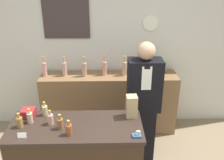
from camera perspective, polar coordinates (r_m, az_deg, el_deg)
The scene contains 21 objects.
back_wall at distance 4.04m, azimuth -1.70°, elevation 7.48°, with size 5.20×0.09×2.70m.
back_shelf at distance 4.12m, azimuth -0.64°, elevation -5.24°, with size 2.15×0.44×0.98m.
display_counter at distance 3.08m, azimuth -7.79°, elevation -17.47°, with size 1.46×0.63×0.94m.
shopkeeper at distance 3.35m, azimuth 7.15°, elevation -5.65°, with size 0.43×0.27×1.71m.
potted_plant at distance 3.95m, azimuth 10.49°, elevation 3.44°, with size 0.23×0.23×0.30m.
paper_bag at distance 2.86m, azimuth 4.50°, elevation -6.03°, with size 0.13×0.13×0.26m.
tape_dispenser at distance 2.60m, azimuth 5.79°, elevation -12.35°, with size 0.09×0.06×0.07m.
price_card_left at distance 2.73m, azimuth -19.91°, elevation -11.82°, with size 0.09×0.02×0.06m.
gift_box at distance 3.05m, azimuth -18.53°, elevation -7.13°, with size 0.15×0.15×0.10m.
counter_bottle_0 at distance 2.88m, azimuth -20.37°, elevation -8.98°, with size 0.07×0.07×0.17m.
counter_bottle_1 at distance 2.93m, azimuth -18.27°, elevation -8.10°, with size 0.07×0.07×0.17m.
counter_bottle_2 at distance 3.02m, azimuth -15.11°, elevation -6.67°, with size 0.07×0.07×0.17m.
counter_bottle_3 at distance 2.84m, azimuth -13.90°, elevation -8.65°, with size 0.07×0.07×0.17m.
counter_bottle_4 at distance 2.74m, azimuth -11.76°, elevation -9.67°, with size 0.07×0.07×0.17m.
counter_bottle_5 at distance 2.63m, azimuth -9.81°, elevation -11.07°, with size 0.07×0.07×0.17m.
shelf_bottle_0 at distance 3.98m, azimuth -15.18°, elevation 2.48°, with size 0.07×0.07×0.31m.
shelf_bottle_1 at distance 3.92m, azimuth -10.79°, elevation 2.58°, with size 0.07×0.07×0.31m.
shelf_bottle_2 at distance 3.86m, azimuth -6.32°, elevation 2.53°, with size 0.07×0.07×0.31m.
shelf_bottle_3 at distance 3.88m, azimuth -1.74°, elevation 2.78°, with size 0.07×0.07×0.31m.
shelf_bottle_4 at distance 3.87m, azimuth 2.83°, elevation 2.72°, with size 0.07×0.07×0.31m.
shelf_bottle_5 at distance 3.90m, azimuth 7.36°, elevation 2.69°, with size 0.07×0.07×0.31m.
Camera 1 is at (0.02, -1.88, 2.50)m, focal length 40.00 mm.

